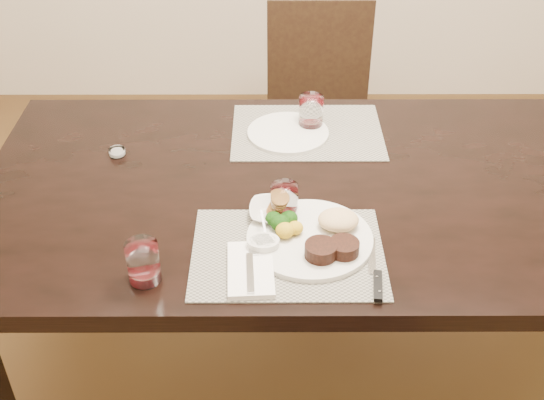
{
  "coord_description": "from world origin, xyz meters",
  "views": [
    {
      "loc": [
        -0.2,
        -1.54,
        1.81
      ],
      "look_at": [
        -0.19,
        -0.17,
        0.82
      ],
      "focal_mm": 45.0,
      "sensor_mm": 36.0,
      "label": 1
    }
  ],
  "objects_px": {
    "chair_far": "(319,104)",
    "wine_glass_near": "(284,203)",
    "dinner_plate": "(316,236)",
    "steak_knife": "(376,278)",
    "cracker_bowl": "(274,211)",
    "far_plate": "(288,133)"
  },
  "relations": [
    {
      "from": "dinner_plate",
      "to": "cracker_bowl",
      "type": "height_order",
      "value": "same"
    },
    {
      "from": "dinner_plate",
      "to": "chair_far",
      "type": "bearing_deg",
      "value": 61.12
    },
    {
      "from": "chair_far",
      "to": "far_plate",
      "type": "bearing_deg",
      "value": -102.13
    },
    {
      "from": "chair_far",
      "to": "wine_glass_near",
      "type": "relative_size",
      "value": 9.4
    },
    {
      "from": "dinner_plate",
      "to": "far_plate",
      "type": "distance_m",
      "value": 0.52
    },
    {
      "from": "far_plate",
      "to": "cracker_bowl",
      "type": "bearing_deg",
      "value": -96.34
    },
    {
      "from": "dinner_plate",
      "to": "far_plate",
      "type": "xyz_separation_m",
      "value": [
        -0.06,
        0.52,
        -0.01
      ]
    },
    {
      "from": "chair_far",
      "to": "steak_knife",
      "type": "relative_size",
      "value": 3.99
    },
    {
      "from": "dinner_plate",
      "to": "steak_knife",
      "type": "xyz_separation_m",
      "value": [
        0.13,
        -0.14,
        -0.01
      ]
    },
    {
      "from": "chair_far",
      "to": "steak_knife",
      "type": "distance_m",
      "value": 1.35
    },
    {
      "from": "chair_far",
      "to": "cracker_bowl",
      "type": "bearing_deg",
      "value": -99.94
    },
    {
      "from": "cracker_bowl",
      "to": "steak_knife",
      "type": "bearing_deg",
      "value": -45.62
    },
    {
      "from": "chair_far",
      "to": "dinner_plate",
      "type": "distance_m",
      "value": 1.22
    },
    {
      "from": "cracker_bowl",
      "to": "wine_glass_near",
      "type": "xyz_separation_m",
      "value": [
        0.03,
        0.0,
        0.03
      ]
    },
    {
      "from": "cracker_bowl",
      "to": "far_plate",
      "type": "height_order",
      "value": "cracker_bowl"
    },
    {
      "from": "chair_far",
      "to": "dinner_plate",
      "type": "height_order",
      "value": "chair_far"
    },
    {
      "from": "steak_knife",
      "to": "far_plate",
      "type": "xyz_separation_m",
      "value": [
        -0.19,
        0.65,
        0.0
      ]
    },
    {
      "from": "chair_far",
      "to": "wine_glass_near",
      "type": "bearing_deg",
      "value": -98.55
    },
    {
      "from": "far_plate",
      "to": "wine_glass_near",
      "type": "bearing_deg",
      "value": -92.65
    },
    {
      "from": "chair_far",
      "to": "cracker_bowl",
      "type": "xyz_separation_m",
      "value": [
        -0.19,
        -1.08,
        0.27
      ]
    },
    {
      "from": "dinner_plate",
      "to": "wine_glass_near",
      "type": "xyz_separation_m",
      "value": [
        -0.08,
        0.1,
        0.03
      ]
    },
    {
      "from": "chair_far",
      "to": "wine_glass_near",
      "type": "height_order",
      "value": "chair_far"
    }
  ]
}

